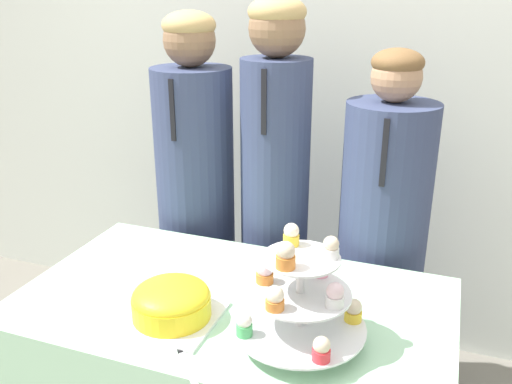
{
  "coord_description": "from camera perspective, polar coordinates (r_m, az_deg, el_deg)",
  "views": [
    {
      "loc": [
        0.54,
        -0.9,
        1.58
      ],
      "look_at": [
        0.06,
        0.39,
        1.06
      ],
      "focal_mm": 38.0,
      "sensor_mm": 36.0,
      "label": 1
    }
  ],
  "objects": [
    {
      "name": "wall_back",
      "position": [
        2.4,
        7.44,
        15.01
      ],
      "size": [
        9.0,
        0.06,
        2.7
      ],
      "color": "silver",
      "rests_on": "ground_plane"
    },
    {
      "name": "round_cake",
      "position": [
        1.51,
        -8.9,
        -11.34
      ],
      "size": [
        0.25,
        0.25,
        0.11
      ],
      "color": "white",
      "rests_on": "table"
    },
    {
      "name": "cake_knife",
      "position": [
        1.41,
        -7.67,
        -16.62
      ],
      "size": [
        0.22,
        0.24,
        0.01
      ],
      "rotation": [
        0.0,
        0.0,
        -0.85
      ],
      "color": "silver",
      "rests_on": "table"
    },
    {
      "name": "cupcake_stand",
      "position": [
        1.37,
        4.64,
        -10.8
      ],
      "size": [
        0.34,
        0.34,
        0.31
      ],
      "color": "silver",
      "rests_on": "table"
    },
    {
      "name": "student_0",
      "position": [
        2.21,
        -6.25,
        -2.38
      ],
      "size": [
        0.31,
        0.31,
        1.51
      ],
      "color": "#384266",
      "rests_on": "ground_plane"
    },
    {
      "name": "student_1",
      "position": [
        2.07,
        1.96,
        -2.31
      ],
      "size": [
        0.26,
        0.26,
        1.56
      ],
      "color": "#384266",
      "rests_on": "ground_plane"
    },
    {
      "name": "student_2",
      "position": [
        2.05,
        12.93,
        -6.77
      ],
      "size": [
        0.31,
        0.32,
        1.4
      ],
      "color": "#384266",
      "rests_on": "ground_plane"
    }
  ]
}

